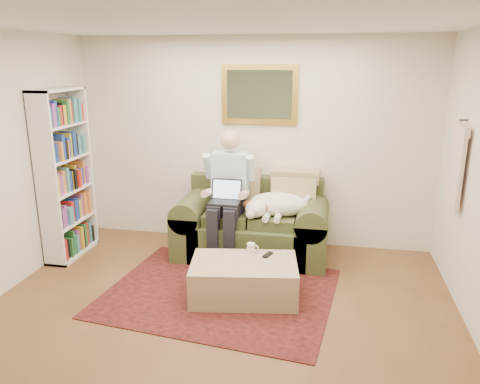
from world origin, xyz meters
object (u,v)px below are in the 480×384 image
(seated_man, at_px, (227,197))
(sleeping_dog, at_px, (278,204))
(bookshelf, at_px, (65,175))
(laptop, at_px, (226,196))
(sofa, at_px, (252,230))
(coffee_mug, at_px, (251,248))
(ottoman, at_px, (244,280))

(seated_man, bearing_deg, sleeping_dog, 7.13)
(bookshelf, bearing_deg, sleeping_dog, 7.25)
(seated_man, height_order, bookshelf, bookshelf)
(laptop, xyz_separation_m, sleeping_dog, (0.60, 0.14, -0.11))
(sofa, bearing_deg, coffee_mug, -81.05)
(coffee_mug, distance_m, bookshelf, 2.41)
(ottoman, xyz_separation_m, coffee_mug, (0.03, 0.25, 0.24))
(sleeping_dog, xyz_separation_m, bookshelf, (-2.50, -0.32, 0.31))
(laptop, xyz_separation_m, bookshelf, (-1.91, -0.17, 0.20))
(laptop, relative_size, ottoman, 0.34)
(ottoman, relative_size, coffee_mug, 10.46)
(laptop, bearing_deg, ottoman, -66.00)
(sleeping_dog, distance_m, ottoman, 1.13)
(laptop, bearing_deg, bookshelf, -174.79)
(coffee_mug, bearing_deg, bookshelf, 169.76)
(laptop, distance_m, sleeping_dog, 0.62)
(laptop, distance_m, coffee_mug, 0.80)
(sleeping_dog, bearing_deg, ottoman, -102.54)
(seated_man, height_order, sleeping_dog, seated_man)
(ottoman, height_order, bookshelf, bookshelf)
(ottoman, distance_m, coffee_mug, 0.35)
(sleeping_dog, bearing_deg, sofa, 164.26)
(laptop, relative_size, sleeping_dog, 0.47)
(seated_man, height_order, laptop, seated_man)
(seated_man, xyz_separation_m, sleeping_dog, (0.60, 0.07, -0.07))
(sofa, bearing_deg, bookshelf, -169.34)
(sofa, xyz_separation_m, coffee_mug, (0.13, -0.83, 0.12))
(seated_man, relative_size, ottoman, 1.45)
(seated_man, xyz_separation_m, laptop, (0.00, -0.07, 0.04))
(sofa, xyz_separation_m, seated_man, (-0.27, -0.17, 0.45))
(seated_man, bearing_deg, sofa, 31.45)
(laptop, xyz_separation_m, coffee_mug, (0.40, -0.59, -0.37))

